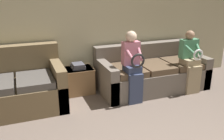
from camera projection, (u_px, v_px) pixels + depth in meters
wall_back at (87, 22)px, 4.63m from camera, size 6.72×0.06×2.55m
couch_main at (151, 73)px, 4.83m from camera, size 2.05×0.96×0.82m
couch_side at (16, 88)px, 4.01m from camera, size 1.49×0.96×0.97m
child_left_seated at (133, 64)px, 4.16m from camera, size 0.30×0.38×1.21m
child_right_seated at (191, 60)px, 4.57m from camera, size 0.34×0.37×1.14m
side_shelf at (78, 80)px, 4.62m from camera, size 0.55×0.44×0.47m
book_stack at (78, 66)px, 4.54m from camera, size 0.23×0.26×0.09m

